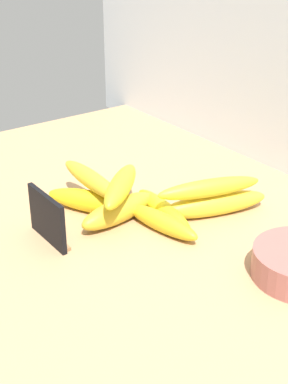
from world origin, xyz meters
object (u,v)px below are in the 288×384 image
object	(u,v)px
banana_0	(214,204)
banana_5	(91,180)
banana_3	(93,202)
chalkboard_sign	(48,220)
banana_1	(163,210)
banana_2	(162,222)
banana_7	(118,187)
banana_4	(118,211)
banana_6	(209,188)

from	to	relation	value
banana_0	banana_5	world-z (taller)	banana_5
banana_3	chalkboard_sign	bearing A→B (deg)	-69.21
banana_1	banana_2	world-z (taller)	same
banana_0	banana_5	size ratio (longest dim) A/B	1.06
banana_7	banana_1	bearing A→B (deg)	52.94
banana_0	banana_4	distance (cm)	17.13
chalkboard_sign	banana_4	world-z (taller)	chalkboard_sign
banana_7	banana_2	bearing A→B (deg)	22.67
banana_2	banana_3	distance (cm)	13.96
banana_2	banana_6	size ratio (longest dim) A/B	0.81
banana_0	banana_5	bearing A→B (deg)	-133.25
banana_4	banana_3	bearing A→B (deg)	-163.35
banana_6	banana_4	bearing A→B (deg)	-120.44
chalkboard_sign	banana_5	size ratio (longest dim) A/B	0.58
banana_2	banana_1	bearing A→B (deg)	138.68
banana_4	banana_7	world-z (taller)	banana_7
banana_2	banana_6	world-z (taller)	banana_6
banana_0	banana_3	size ratio (longest dim) A/B	1.11
banana_0	banana_6	xyz separation A→B (cm)	(0.06, -1.49, 3.67)
banana_7	banana_5	bearing A→B (deg)	-164.53
banana_3	banana_6	bearing A→B (deg)	48.25
chalkboard_sign	banana_5	xyz separation A→B (cm)	(-5.67, 11.83, 1.78)
banana_5	banana_7	distance (cm)	6.44
chalkboard_sign	banana_7	world-z (taller)	chalkboard_sign
chalkboard_sign	banana_3	size ratio (longest dim) A/B	0.61
banana_0	banana_5	distance (cm)	22.37
banana_3	banana_7	world-z (taller)	banana_7
banana_1	banana_0	bearing A→B (deg)	62.48
banana_2	banana_3	xyz separation A→B (cm)	(-12.68, -5.82, 0.34)
banana_5	banana_7	world-z (taller)	banana_7
banana_3	banana_6	distance (cm)	20.94
banana_1	banana_6	distance (cm)	8.94
banana_2	banana_7	xyz separation A→B (cm)	(-7.96, -3.33, 4.50)
chalkboard_sign	banana_3	distance (cm)	11.96
banana_5	banana_7	xyz separation A→B (cm)	(6.19, 1.71, 0.52)
banana_5	banana_7	bearing A→B (deg)	15.47
banana_2	banana_5	distance (cm)	15.54
banana_1	banana_6	size ratio (longest dim) A/B	0.89
banana_5	banana_6	world-z (taller)	same
banana_0	banana_4	bearing A→B (deg)	-117.74
banana_2	banana_7	distance (cm)	9.73
banana_4	banana_2	bearing A→B (deg)	30.48
chalkboard_sign	banana_4	size ratio (longest dim) A/B	0.68
banana_1	banana_4	distance (cm)	7.94
banana_3	banana_0	bearing A→B (deg)	50.99
banana_4	banana_6	xyz separation A→B (cm)	(8.04, 13.68, 3.58)
chalkboard_sign	banana_2	bearing A→B (deg)	63.28
banana_3	banana_4	distance (cm)	5.94
banana_5	chalkboard_sign	bearing A→B (deg)	-64.40
banana_3	banana_6	world-z (taller)	banana_6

